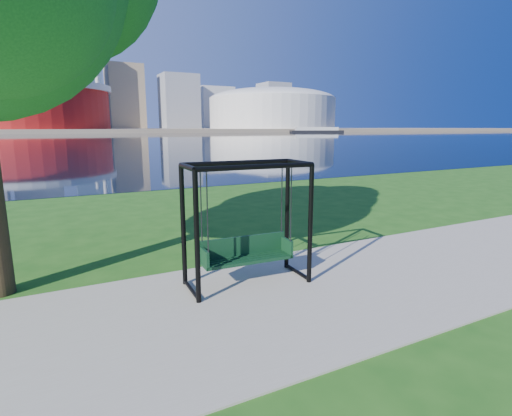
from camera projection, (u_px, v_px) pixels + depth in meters
ground at (253, 291)px, 6.93m from camera, size 900.00×900.00×0.00m
path at (267, 301)px, 6.49m from camera, size 120.00×4.00×0.03m
river at (59, 139)px, 95.56m from camera, size 900.00×180.00×0.02m
far_bank at (49, 130)px, 272.64m from camera, size 900.00×228.00×2.00m
stadium at (26, 105)px, 203.78m from camera, size 83.00×83.00×32.00m
arena at (272, 108)px, 269.20m from camera, size 84.00×84.00×26.56m
skyline at (37, 79)px, 275.42m from camera, size 392.00×66.00×96.50m
swing at (247, 227)px, 7.04m from camera, size 2.20×1.05×2.21m
barge at (316, 130)px, 221.83m from camera, size 29.86×18.59×2.92m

